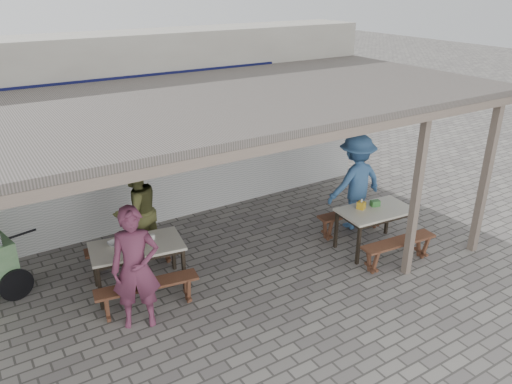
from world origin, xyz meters
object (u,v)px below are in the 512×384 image
at_px(table_right, 375,214).
at_px(patron_right_table, 356,182).
at_px(table_left, 137,250).
at_px(condiment_jar, 153,237).
at_px(bench_right_wall, 352,217).
at_px(patron_wall_side, 137,211).
at_px(bench_left_wall, 132,250).
at_px(condiment_bowl, 115,244).
at_px(bench_left_street, 147,290).
at_px(bench_right_street, 398,247).
at_px(donation_box, 375,203).
at_px(tissue_box, 361,205).
at_px(patron_street_side, 136,268).

bearing_deg(table_right, patron_right_table, 75.80).
distance_m(table_left, condiment_jar, 0.30).
xyz_separation_m(bench_right_wall, condiment_jar, (-3.68, 0.40, 0.46)).
bearing_deg(patron_wall_side, condiment_jar, 69.40).
bearing_deg(table_right, bench_left_wall, 162.39).
xyz_separation_m(patron_wall_side, patron_right_table, (3.85, -1.03, 0.04)).
height_order(bench_left_wall, condiment_bowl, condiment_bowl).
distance_m(bench_left_street, bench_left_wall, 1.22).
distance_m(bench_right_street, condiment_jar, 3.96).
relative_size(table_left, donation_box, 9.40).
xyz_separation_m(bench_left_wall, table_right, (3.80, -1.59, 0.33)).
bearing_deg(tissue_box, table_left, 167.40).
height_order(table_left, patron_street_side, patron_street_side).
relative_size(bench_left_street, bench_right_street, 1.06).
height_order(bench_left_street, donation_box, donation_box).
bearing_deg(bench_right_wall, table_left, 179.87).
height_order(table_right, bench_right_street, table_right).
xyz_separation_m(tissue_box, condiment_jar, (-3.43, 0.87, -0.02)).
xyz_separation_m(table_left, table_right, (3.89, -0.99, -0.00)).
relative_size(bench_left_street, tissue_box, 11.81).
bearing_deg(bench_right_street, bench_left_street, 170.77).
distance_m(bench_left_street, patron_right_table, 4.34).
bearing_deg(condiment_bowl, bench_right_wall, -7.01).
bearing_deg(donation_box, patron_street_side, 179.23).
relative_size(table_left, bench_left_wall, 0.98).
bearing_deg(bench_left_wall, bench_right_street, -21.59).
xyz_separation_m(patron_wall_side, donation_box, (3.65, -1.76, -0.06)).
height_order(bench_left_street, condiment_bowl, condiment_bowl).
relative_size(bench_left_wall, table_right, 1.11).
relative_size(patron_right_table, condiment_jar, 23.17).
height_order(bench_left_wall, tissue_box, tissue_box).
relative_size(table_right, patron_wall_side, 0.77).
relative_size(table_right, patron_right_table, 0.73).
distance_m(patron_street_side, donation_box, 4.27).
xyz_separation_m(patron_right_table, condiment_jar, (-3.92, 0.19, -0.12)).
bearing_deg(bench_right_wall, bench_left_street, -171.47).
distance_m(tissue_box, condiment_jar, 3.54).
distance_m(table_left, donation_box, 4.08).
xyz_separation_m(bench_left_street, condiment_jar, (0.37, 0.65, 0.45)).
bearing_deg(donation_box, tissue_box, 170.27).
bearing_deg(bench_right_wall, condiment_jar, 178.84).
height_order(patron_right_table, tissue_box, patron_right_table).
bearing_deg(patron_wall_side, bench_left_street, 57.47).
distance_m(table_right, patron_street_side, 4.19).
bearing_deg(bench_left_wall, patron_right_table, -1.40).
xyz_separation_m(table_left, bench_right_street, (3.84, -1.61, -0.34)).
bearing_deg(patron_wall_side, bench_right_wall, 144.56).
xyz_separation_m(bench_left_wall, donation_box, (3.88, -1.48, 0.46)).
relative_size(patron_right_table, condiment_bowl, 8.24).
bearing_deg(table_left, patron_street_side, -100.58).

